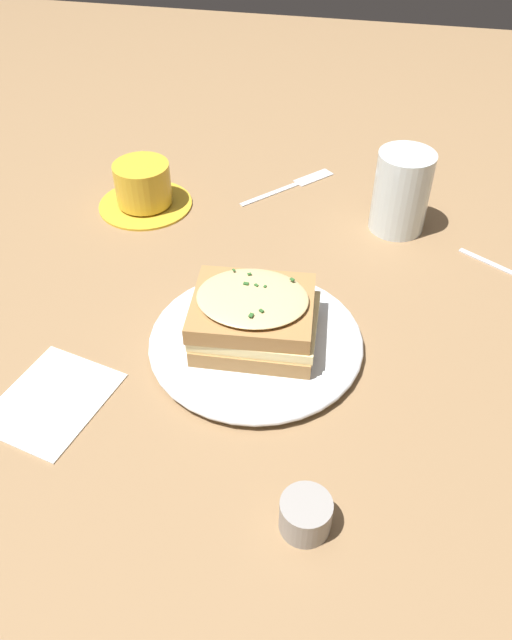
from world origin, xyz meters
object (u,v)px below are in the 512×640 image
at_px(napkin, 52,400).
at_px(sandwich, 254,317).
at_px(teacup_with_saucer, 143,187).
at_px(condiment_pot, 306,515).
at_px(water_glass, 401,192).
at_px(fork, 298,183).
at_px(dinner_plate, 256,342).

bearing_deg(napkin, sandwich, 122.72).
relative_size(sandwich, teacup_with_saucer, 1.02).
relative_size(sandwich, condiment_pot, 3.15).
relative_size(sandwich, napkin, 1.14).
bearing_deg(sandwich, teacup_with_saucer, -139.65).
relative_size(water_glass, condiment_pot, 2.49).
distance_m(fork, napkin, 0.53).
xyz_separation_m(sandwich, water_glass, (-0.28, 0.15, 0.01)).
distance_m(dinner_plate, teacup_with_saucer, 0.35).
height_order(dinner_plate, fork, dinner_plate).
relative_size(teacup_with_saucer, fork, 1.03).
height_order(teacup_with_saucer, fork, teacup_with_saucer).
bearing_deg(sandwich, napkin, -57.28).
bearing_deg(teacup_with_saucer, fork, -82.20).
bearing_deg(condiment_pot, napkin, -107.23).
height_order(sandwich, water_glass, water_glass).
height_order(fork, napkin, same).
distance_m(teacup_with_saucer, fork, 0.24).
height_order(dinner_plate, teacup_with_saucer, teacup_with_saucer).
distance_m(fork, condiment_pot, 0.59).
relative_size(dinner_plate, water_glass, 2.13).
bearing_deg(condiment_pot, water_glass, 173.21).
bearing_deg(fork, dinner_plate, -45.83).
bearing_deg(napkin, dinner_plate, 122.26).
xyz_separation_m(teacup_with_saucer, water_glass, (-0.02, 0.37, 0.03)).
xyz_separation_m(teacup_with_saucer, condiment_pot, (0.48, 0.32, -0.01)).
relative_size(dinner_plate, fork, 1.76).
xyz_separation_m(dinner_plate, water_glass, (-0.28, 0.15, 0.05)).
xyz_separation_m(dinner_plate, teacup_with_saucer, (-0.27, -0.23, 0.02)).
relative_size(sandwich, fork, 1.05).
bearing_deg(napkin, fork, 159.53).
height_order(sandwich, napkin, sandwich).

